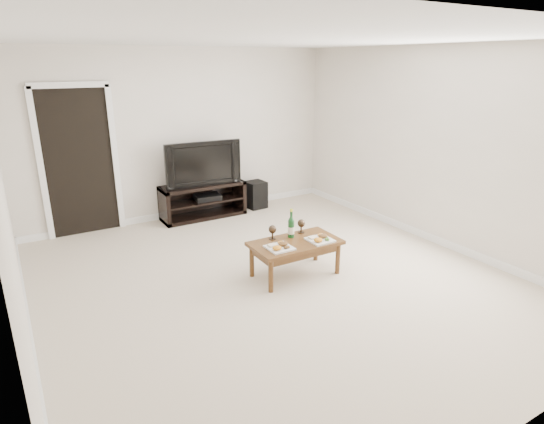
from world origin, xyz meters
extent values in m
plane|color=beige|center=(0.00, 0.00, 0.00)|extent=(5.50, 5.50, 0.00)
cube|color=beige|center=(0.00, 2.77, 1.30)|extent=(5.00, 0.04, 2.60)
cube|color=white|center=(0.00, 0.00, 2.62)|extent=(5.00, 5.50, 0.04)
cube|color=black|center=(-1.55, 2.73, 1.02)|extent=(0.90, 0.02, 2.05)
cube|color=black|center=(0.17, 2.50, 0.28)|extent=(1.34, 0.45, 0.55)
imported|color=black|center=(0.17, 2.50, 0.89)|extent=(1.20, 0.23, 0.69)
cube|color=black|center=(0.25, 2.48, 0.33)|extent=(0.43, 0.34, 0.08)
cube|color=black|center=(1.13, 2.50, 0.23)|extent=(0.33, 0.33, 0.46)
cube|color=#513216|center=(0.28, 0.00, 0.21)|extent=(1.04, 0.57, 0.42)
cube|color=white|center=(0.01, -0.08, 0.45)|extent=(0.27, 0.27, 0.07)
cube|color=white|center=(0.53, -0.12, 0.45)|extent=(0.27, 0.27, 0.07)
cylinder|color=#103D18|center=(0.31, 0.14, 0.59)|extent=(0.07, 0.07, 0.35)
camera|label=1|loc=(-2.44, -4.01, 2.39)|focal=30.00mm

